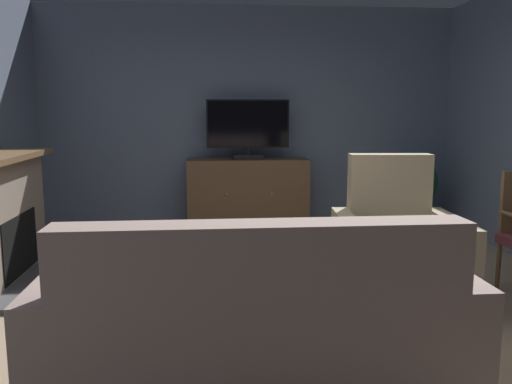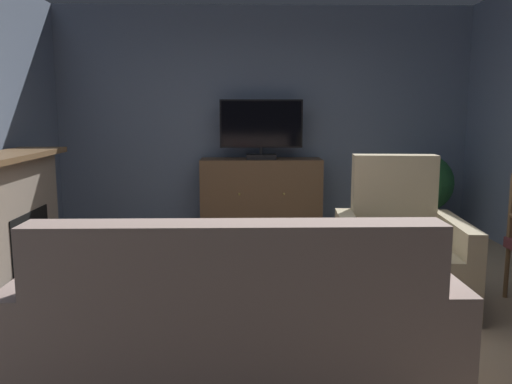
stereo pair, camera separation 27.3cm
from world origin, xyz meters
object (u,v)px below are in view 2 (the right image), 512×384
object	(u,v)px
sofa_floral	(236,338)
potted_plant_small_fern_corner	(424,188)
fireplace	(12,219)
tv_remote	(238,259)
tv_cabinet	(261,196)
cat	(157,264)
television	(261,128)
armchair_facing_sofa	(399,258)
coffee_table	(224,265)

from	to	relation	value
sofa_floral	potted_plant_small_fern_corner	bearing A→B (deg)	58.66
fireplace	tv_remote	size ratio (longest dim) A/B	9.64
sofa_floral	tv_cabinet	bearing A→B (deg)	86.35
fireplace	cat	world-z (taller)	fireplace
tv_cabinet	sofa_floral	xyz separation A→B (m)	(-0.25, -3.90, -0.08)
tv_cabinet	potted_plant_small_fern_corner	world-z (taller)	potted_plant_small_fern_corner
sofa_floral	cat	size ratio (longest dim) A/B	3.26
fireplace	tv_remote	distance (m)	2.25
cat	television	bearing A→B (deg)	60.75
fireplace	tv_remote	xyz separation A→B (m)	(2.02, -0.98, -0.10)
tv_remote	potted_plant_small_fern_corner	bearing A→B (deg)	101.90
armchair_facing_sofa	cat	xyz separation A→B (m)	(-1.98, 0.68, -0.24)
potted_plant_small_fern_corner	cat	world-z (taller)	potted_plant_small_fern_corner
tv_cabinet	coffee_table	distance (m)	2.73
tv_remote	tv_cabinet	bearing A→B (deg)	138.64
tv_remote	potted_plant_small_fern_corner	distance (m)	3.23
sofa_floral	armchair_facing_sofa	world-z (taller)	armchair_facing_sofa
television	fireplace	bearing A→B (deg)	-142.71
fireplace	television	distance (m)	2.95
sofa_floral	cat	world-z (taller)	sofa_floral
armchair_facing_sofa	cat	world-z (taller)	armchair_facing_sofa
coffee_table	armchair_facing_sofa	distance (m)	1.36
potted_plant_small_fern_corner	coffee_table	bearing A→B (deg)	-134.07
fireplace	tv_cabinet	distance (m)	2.89
television	coffee_table	world-z (taller)	television
tv_cabinet	television	bearing A→B (deg)	-90.00
television	armchair_facing_sofa	size ratio (longest dim) A/B	0.89
television	cat	bearing A→B (deg)	-119.25
television	armchair_facing_sofa	bearing A→B (deg)	-68.03
fireplace	sofa_floral	bearing A→B (deg)	-46.29
armchair_facing_sofa	coffee_table	bearing A→B (deg)	-171.62
tv_remote	sofa_floral	size ratio (longest dim) A/B	0.08
television	coffee_table	distance (m)	2.83
coffee_table	tv_remote	xyz separation A→B (m)	(0.10, -0.06, 0.06)
fireplace	potted_plant_small_fern_corner	distance (m)	4.41
potted_plant_small_fern_corner	cat	bearing A→B (deg)	-153.31
tv_remote	television	bearing A→B (deg)	138.54
tv_remote	armchair_facing_sofa	size ratio (longest dim) A/B	0.15
potted_plant_small_fern_corner	armchair_facing_sofa	bearing A→B (deg)	-113.13
fireplace	cat	bearing A→B (deg)	-1.83
armchair_facing_sofa	potted_plant_small_fern_corner	bearing A→B (deg)	66.87
fireplace	coffee_table	distance (m)	2.13
cat	tv_remote	bearing A→B (deg)	-51.85
television	cat	xyz separation A→B (m)	(-0.99, -1.77, -1.16)
television	coffee_table	size ratio (longest dim) A/B	0.97
coffee_table	tv_remote	world-z (taller)	tv_remote
armchair_facing_sofa	cat	bearing A→B (deg)	161.05
sofa_floral	potted_plant_small_fern_corner	xyz separation A→B (m)	(2.15, 3.53, 0.23)
tv_cabinet	armchair_facing_sofa	bearing A→B (deg)	-68.45
tv_cabinet	armchair_facing_sofa	distance (m)	2.70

